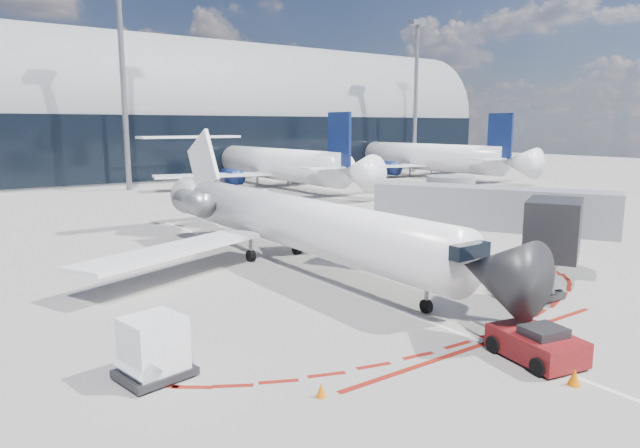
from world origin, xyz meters
TOP-DOWN VIEW (x-y plane):
  - ground at (0.00, 0.00)m, footprint 260.00×260.00m
  - apron_centerline at (0.00, 2.00)m, footprint 0.25×40.00m
  - apron_stop_bar at (0.00, -11.50)m, footprint 14.00×0.25m
  - terminal_building at (0.00, 64.97)m, footprint 150.00×24.15m
  - jet_bridge at (9.79, -3.01)m, footprint 10.03×15.20m
  - light_mast_centre at (5.00, 48.00)m, footprint 0.70×0.70m
  - light_mast_east at (55.00, 48.00)m, footprint 0.70×0.70m
  - regional_jet at (0.75, 3.77)m, footprint 25.50×31.45m
  - pushback_tug at (0.22, -13.49)m, footprint 2.61×5.06m
  - ramp_worker at (5.06, -8.20)m, footprint 0.80×0.72m
  - uld_container at (-11.22, -7.17)m, footprint 2.50×2.23m
  - safety_cone_left at (-7.58, -11.40)m, footprint 0.32×0.32m
  - safety_cone_right at (-0.58, -15.41)m, footprint 0.40×0.40m
  - bg_airliner_2 at (22.31, 42.67)m, footprint 36.99×39.17m
  - bg_airliner_3 at (49.98, 42.36)m, footprint 37.74×39.96m

SIDE VIEW (x-z plane):
  - ground at x=0.00m, z-range 0.00..0.00m
  - apron_centerline at x=0.00m, z-range 0.00..0.01m
  - apron_stop_bar at x=0.00m, z-range 0.00..0.01m
  - safety_cone_left at x=-7.58m, z-range 0.00..0.44m
  - safety_cone_right at x=-0.58m, z-range 0.00..0.55m
  - pushback_tug at x=0.22m, z-range -0.07..1.21m
  - ramp_worker at x=5.06m, z-range 0.00..1.83m
  - uld_container at x=-11.22m, z-range -0.01..2.05m
  - regional_jet at x=0.75m, z-range -1.31..6.57m
  - jet_bridge at x=9.79m, z-range 0.56..5.46m
  - bg_airliner_2 at x=22.31m, z-range 0.00..11.97m
  - bg_airliner_3 at x=49.98m, z-range 0.00..12.21m
  - terminal_building at x=0.00m, z-range -3.48..20.52m
  - light_mast_centre at x=5.00m, z-range 0.00..25.00m
  - light_mast_east at x=55.00m, z-range 0.00..25.00m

